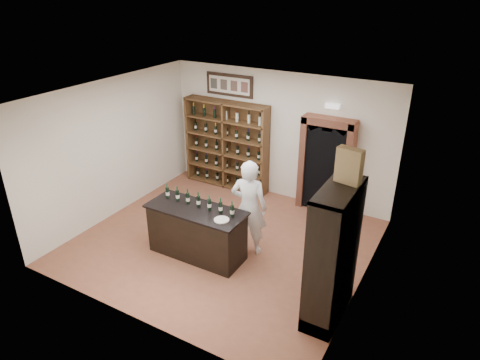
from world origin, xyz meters
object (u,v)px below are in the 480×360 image
Objects in this scene: counter_bottle_0 at (167,193)px; wine_crate at (349,166)px; wine_shelf at (227,145)px; tasting_counter at (197,232)px; side_cabinet at (333,275)px; shopkeeper at (249,208)px.

wine_crate is (3.44, -0.16, 1.35)m from counter_bottle_0.
wine_shelf is 1.17× the size of tasting_counter.
tasting_counter is 0.95m from counter_bottle_0.
side_cabinet is 1.72m from wine_crate.
counter_bottle_0 is at bearing 172.33° from tasting_counter.
tasting_counter is 6.27× the size of counter_bottle_0.
shopkeeper is at bearing -51.06° from wine_shelf.
side_cabinet reaches higher than shopkeeper.
wine_shelf reaches higher than counter_bottle_0.
tasting_counter is 0.99× the size of shopkeeper.
wine_crate reaches higher than tasting_counter.
tasting_counter is at bearing 25.12° from shopkeeper.
wine_shelf reaches higher than shopkeeper.
shopkeeper is 3.66× the size of wine_crate.
side_cabinet is at bearing 142.84° from shopkeeper.
wine_crate is at bearing -1.43° from tasting_counter.
side_cabinet is (3.82, -3.23, -0.35)m from wine_shelf.
tasting_counter is 3.36m from wine_crate.
wine_shelf is at bearing 97.63° from counter_bottle_0.
wine_crate reaches higher than counter_bottle_0.
counter_bottle_0 reaches higher than tasting_counter.
shopkeeper is (1.51, 0.50, -0.16)m from counter_bottle_0.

